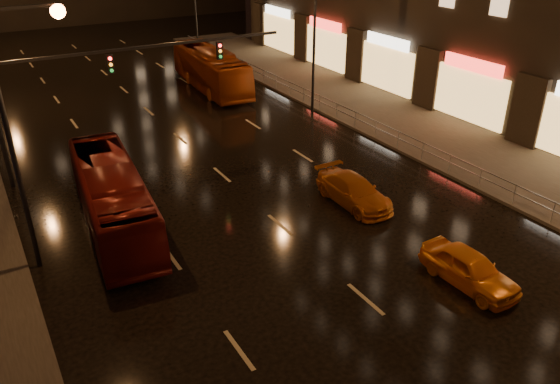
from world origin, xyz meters
name	(u,v)px	position (x,y,z in m)	size (l,w,h in m)	color
ground	(193,149)	(0.00, 20.00, 0.00)	(140.00, 140.00, 0.00)	black
sidewalk_right	(427,133)	(13.50, 15.00, 0.07)	(7.00, 70.00, 0.15)	#38332D
traffic_signal	(91,81)	(-5.06, 20.00, 4.74)	(15.31, 0.32, 6.20)	black
railing_right	(356,115)	(10.20, 18.00, 0.90)	(0.05, 56.00, 1.00)	#99999E
bus_red	(113,197)	(-6.18, 13.57, 1.40)	(2.35, 10.04, 2.80)	#5B0F0D
bus_curb	(211,69)	(6.00, 30.76, 1.53)	(2.58, 11.02, 3.07)	#9C3B0F
taxi_near	(469,269)	(3.79, 2.85, 0.66)	(1.56, 3.88, 1.32)	orange
taxi_far	(354,191)	(4.00, 10.00, 0.64)	(1.80, 4.42, 1.28)	#BF5E12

